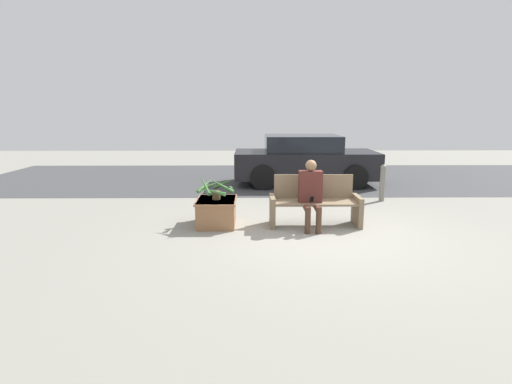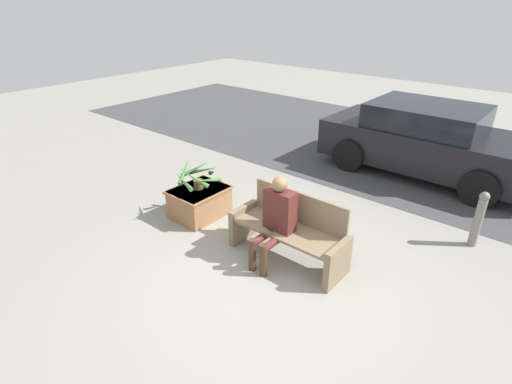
{
  "view_description": "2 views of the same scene",
  "coord_description": "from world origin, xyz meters",
  "px_view_note": "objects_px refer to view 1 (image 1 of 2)",
  "views": [
    {
      "loc": [
        -1.3,
        -6.85,
        2.19
      ],
      "look_at": [
        -1.22,
        0.64,
        0.64
      ],
      "focal_mm": 28.0,
      "sensor_mm": 36.0,
      "label": 1
    },
    {
      "loc": [
        2.63,
        -3.39,
        3.42
      ],
      "look_at": [
        -0.87,
        0.79,
        0.73
      ],
      "focal_mm": 28.0,
      "sensor_mm": 36.0,
      "label": 2
    }
  ],
  "objects_px": {
    "person_seated": "(311,191)",
    "planter_box": "(217,211)",
    "parked_car": "(305,160)",
    "potted_plant": "(216,187)",
    "bollard_post": "(382,182)",
    "bench": "(315,203)"
  },
  "relations": [
    {
      "from": "parked_car",
      "to": "bench",
      "type": "bearing_deg",
      "value": -94.77
    },
    {
      "from": "person_seated",
      "to": "planter_box",
      "type": "xyz_separation_m",
      "value": [
        -1.78,
        0.2,
        -0.43
      ]
    },
    {
      "from": "bollard_post",
      "to": "bench",
      "type": "bearing_deg",
      "value": -134.1
    },
    {
      "from": "bench",
      "to": "potted_plant",
      "type": "relative_size",
      "value": 2.26
    },
    {
      "from": "planter_box",
      "to": "potted_plant",
      "type": "bearing_deg",
      "value": 170.02
    },
    {
      "from": "bench",
      "to": "planter_box",
      "type": "distance_m",
      "value": 1.89
    },
    {
      "from": "planter_box",
      "to": "potted_plant",
      "type": "distance_m",
      "value": 0.47
    },
    {
      "from": "parked_car",
      "to": "planter_box",
      "type": "bearing_deg",
      "value": -117.44
    },
    {
      "from": "person_seated",
      "to": "parked_car",
      "type": "distance_m",
      "value": 4.56
    },
    {
      "from": "person_seated",
      "to": "parked_car",
      "type": "relative_size",
      "value": 0.31
    },
    {
      "from": "person_seated",
      "to": "parked_car",
      "type": "bearing_deg",
      "value": 84.08
    },
    {
      "from": "planter_box",
      "to": "bollard_post",
      "type": "distance_m",
      "value": 4.36
    },
    {
      "from": "bench",
      "to": "person_seated",
      "type": "relative_size",
      "value": 1.34
    },
    {
      "from": "potted_plant",
      "to": "parked_car",
      "type": "height_order",
      "value": "parked_car"
    },
    {
      "from": "bench",
      "to": "person_seated",
      "type": "distance_m",
      "value": 0.35
    },
    {
      "from": "planter_box",
      "to": "parked_car",
      "type": "height_order",
      "value": "parked_car"
    },
    {
      "from": "bench",
      "to": "parked_car",
      "type": "relative_size",
      "value": 0.41
    },
    {
      "from": "person_seated",
      "to": "potted_plant",
      "type": "relative_size",
      "value": 1.68
    },
    {
      "from": "planter_box",
      "to": "parked_car",
      "type": "relative_size",
      "value": 0.22
    },
    {
      "from": "potted_plant",
      "to": "parked_car",
      "type": "xyz_separation_m",
      "value": [
        2.26,
        4.33,
        -0.01
      ]
    },
    {
      "from": "parked_car",
      "to": "bollard_post",
      "type": "bearing_deg",
      "value": -55.18
    },
    {
      "from": "parked_car",
      "to": "bollard_post",
      "type": "distance_m",
      "value": 2.82
    }
  ]
}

